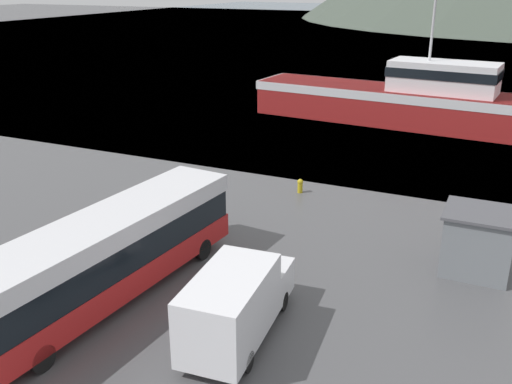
{
  "coord_description": "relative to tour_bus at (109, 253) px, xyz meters",
  "views": [
    {
      "loc": [
        12.18,
        -6.07,
        11.35
      ],
      "look_at": [
        1.83,
        16.45,
        2.0
      ],
      "focal_mm": 40.0,
      "sensor_mm": 36.0,
      "label": 1
    }
  ],
  "objects": [
    {
      "name": "tour_bus",
      "position": [
        0.0,
        0.0,
        0.0
      ],
      "size": [
        3.64,
        12.51,
        3.3
      ],
      "rotation": [
        0.0,
        0.0,
        -0.09
      ],
      "color": "red",
      "rests_on": "ground"
    },
    {
      "name": "mooring_bollard",
      "position": [
        2.49,
        13.46,
        -1.42
      ],
      "size": [
        0.33,
        0.33,
        0.8
      ],
      "color": "#B29919",
      "rests_on": "ground"
    },
    {
      "name": "water_surface",
      "position": [
        0.59,
        135.38,
        -1.86
      ],
      "size": [
        240.0,
        240.0,
        0.0
      ],
      "primitive_type": "plane",
      "color": "#475B6B",
      "rests_on": "ground"
    },
    {
      "name": "delivery_van",
      "position": [
        5.41,
        -0.36,
        -0.5
      ],
      "size": [
        2.6,
        6.09,
        2.59
      ],
      "rotation": [
        0.0,
        0.0,
        0.09
      ],
      "color": "silver",
      "rests_on": "ground"
    },
    {
      "name": "fishing_boat",
      "position": [
        5.26,
        32.16,
        0.2
      ],
      "size": [
        26.07,
        7.33,
        11.46
      ],
      "rotation": [
        0.0,
        0.0,
        1.48
      ],
      "color": "maroon",
      "rests_on": "water_surface"
    },
    {
      "name": "dock_kiosk",
      "position": [
        12.22,
        7.88,
        -0.52
      ],
      "size": [
        2.85,
        2.66,
        2.66
      ],
      "color": "slate",
      "rests_on": "ground"
    }
  ]
}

